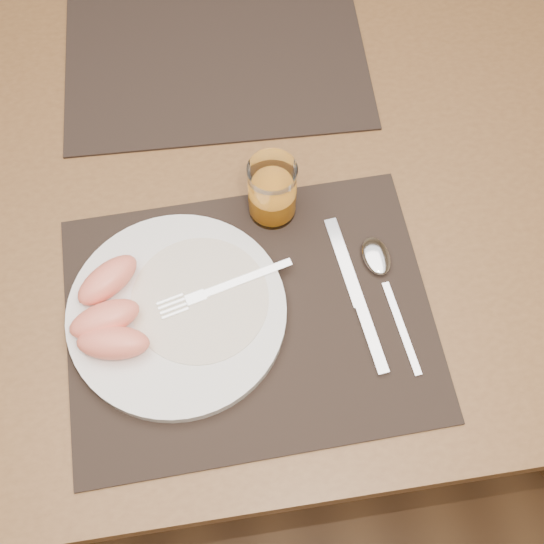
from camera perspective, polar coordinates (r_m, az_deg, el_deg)
The scene contains 11 objects.
ground at distance 1.63m, azimuth -1.95°, elevation -6.39°, with size 5.00×5.00×0.00m, color brown.
table at distance 1.02m, azimuth -3.10°, elevation 5.89°, with size 1.40×0.90×0.75m.
placemat_near at distance 0.85m, azimuth -1.90°, elevation -3.76°, with size 0.45×0.35×0.00m, color black.
placemat_far at distance 1.09m, azimuth -4.78°, elevation 18.06°, with size 0.45×0.35×0.00m, color black.
plate at distance 0.85m, azimuth -7.95°, elevation -3.38°, with size 0.27×0.27×0.02m, color white.
plate_dressing at distance 0.84m, azimuth -6.07°, elevation -2.26°, with size 0.17×0.17×0.00m.
fork at distance 0.84m, azimuth -4.86°, elevation -1.58°, with size 0.17×0.06×0.00m.
knife at distance 0.86m, azimuth 7.39°, elevation -2.86°, with size 0.04×0.22×0.01m.
spoon at distance 0.88m, azimuth 9.00°, elevation 0.47°, with size 0.04×0.19×0.01m.
juice_glass at distance 0.88m, azimuth 0.02°, elevation 6.66°, with size 0.06×0.06×0.10m.
grapefruit_wedges at distance 0.83m, azimuth -13.52°, elevation -3.39°, with size 0.10×0.15×0.03m.
Camera 1 is at (-0.03, -0.53, 1.54)m, focal length 45.00 mm.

